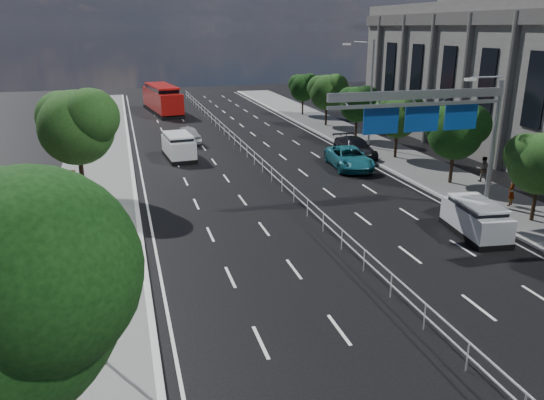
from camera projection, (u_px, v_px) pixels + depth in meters
name	position (u px, v px, depth m)	size (l,w,h in m)	color
ground	(411.00, 318.00, 19.02)	(160.00, 160.00, 0.00)	black
sidewalk_near	(72.00, 370.00, 16.00)	(5.00, 140.00, 0.14)	slate
kerb_near	(156.00, 357.00, 16.65)	(0.25, 140.00, 0.15)	silver
median_fence	(257.00, 160.00, 39.42)	(0.05, 85.00, 1.02)	silver
hedge_near	(30.00, 294.00, 20.02)	(1.00, 36.00, 0.44)	black
toilet_sign	(80.00, 282.00, 15.25)	(1.62, 0.18, 4.34)	gray
overhead_gantry	(436.00, 113.00, 28.22)	(10.24, 0.38, 7.45)	gray
streetlight_far	(368.00, 87.00, 43.90)	(2.78, 2.40, 9.00)	gray
civic_hall	(538.00, 74.00, 43.35)	(14.40, 36.00, 14.35)	slate
near_tree_back	(77.00, 123.00, 30.91)	(4.84, 4.51, 6.69)	black
far_tree_c	(542.00, 160.00, 27.26)	(3.52, 3.28, 4.94)	black
far_tree_d	(456.00, 129.00, 34.03)	(3.85, 3.59, 5.34)	black
far_tree_e	(399.00, 114.00, 40.93)	(3.63, 3.38, 5.13)	black
far_tree_f	(358.00, 102.00, 47.81)	(3.52, 3.28, 5.02)	black
far_tree_g	(327.00, 90.00, 54.58)	(3.96, 3.69, 5.45)	black
far_tree_h	(303.00, 86.00, 61.54)	(3.41, 3.18, 4.91)	black
white_minivan	(179.00, 147.00, 41.79)	(2.35, 4.73, 1.99)	black
red_bus	(162.00, 98.00, 64.00)	(4.11, 11.44, 3.34)	black
near_car_silver	(187.00, 134.00, 47.73)	(1.80, 4.47, 1.52)	#ADAFB4
near_car_dark	(163.00, 101.00, 69.44)	(1.62, 4.65, 1.53)	black
silver_minivan	(476.00, 219.00, 26.36)	(2.29, 4.39, 1.75)	black
parked_car_teal	(349.00, 158.00, 39.04)	(2.54, 5.52, 1.53)	#196372
parked_car_dark	(355.00, 148.00, 42.23)	(2.18, 5.37, 1.56)	black
pedestrian_a	(511.00, 193.00, 30.39)	(0.56, 0.37, 1.54)	gray
pedestrian_b	(483.00, 169.00, 35.15)	(0.82, 0.64, 1.69)	gray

